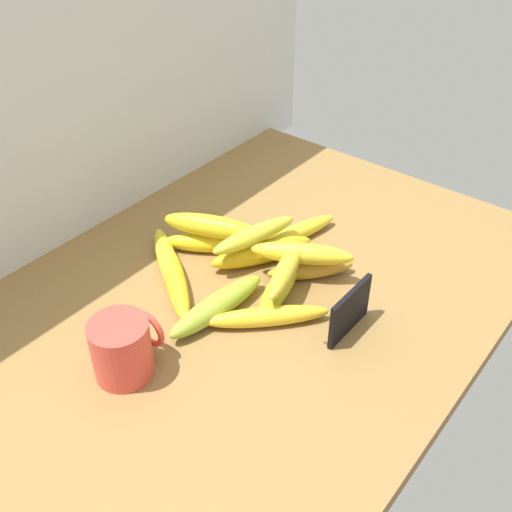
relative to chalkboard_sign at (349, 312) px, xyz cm
name	(u,v)px	position (x,y,z in cm)	size (l,w,h in cm)	color
counter_top	(251,301)	(-3.03, 17.83, -5.36)	(110.00, 76.00, 3.00)	olive
back_wall	(76,65)	(-3.03, 56.83, 28.14)	(130.00, 2.00, 70.00)	silver
chalkboard_sign	(349,312)	(0.00, 0.00, 0.00)	(11.00, 1.80, 8.40)	black
coffee_mug	(123,348)	(-28.39, 21.49, 0.96)	(10.47, 8.97, 9.64)	#DC4439
banana_0	(267,317)	(-7.06, 11.08, -2.18)	(20.66, 3.36, 3.36)	yellow
banana_1	(297,232)	(15.60, 21.23, -2.21)	(18.49, 3.29, 3.29)	yellow
banana_2	(176,281)	(-10.01, 29.03, -2.06)	(20.67, 3.59, 3.59)	yellow
banana_3	(262,252)	(5.75, 22.24, -1.72)	(19.89, 4.27, 4.27)	gold
banana_4	(280,286)	(0.12, 13.86, -1.92)	(17.70, 3.88, 3.88)	gold
banana_5	(310,269)	(7.54, 12.57, -2.09)	(15.91, 3.53, 3.53)	#B88928
banana_6	(206,243)	(1.68, 32.64, -2.05)	(16.35, 3.60, 3.60)	yellow
banana_7	(217,306)	(-10.47, 18.91, -1.76)	(20.47, 4.20, 4.20)	#99B432
banana_8	(168,261)	(-6.73, 34.33, -2.08)	(20.63, 3.55, 3.55)	yellow
banana_9	(286,270)	(0.56, 13.06, 1.72)	(15.73, 3.39, 3.39)	gold
banana_10	(211,226)	(2.38, 31.59, 1.88)	(18.90, 4.26, 4.26)	yellow
banana_11	(254,235)	(4.90, 23.37, 2.12)	(18.00, 3.41, 3.41)	gold
banana_12	(302,253)	(6.38, 13.76, 1.59)	(18.20, 3.84, 3.84)	yellow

